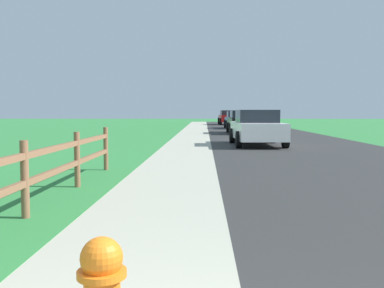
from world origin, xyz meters
TOP-DOWN VIEW (x-y plane):
  - ground_plane at (0.00, 25.00)m, footprint 120.00×120.00m
  - road_asphalt at (3.50, 27.00)m, footprint 7.00×66.00m
  - curb_concrete at (-3.00, 27.00)m, footprint 6.00×66.00m
  - grass_verge at (-4.50, 27.00)m, footprint 5.00×66.00m
  - rail_fence at (-2.69, 4.51)m, footprint 0.11×9.88m
  - parked_suv_white at (1.93, 17.52)m, footprint 2.14×4.65m
  - parked_car_black at (2.26, 27.71)m, footprint 2.06×4.96m
  - parked_car_blue at (2.49, 36.34)m, footprint 2.12×4.69m
  - parked_car_red at (2.32, 46.86)m, footprint 2.21×4.57m

SIDE VIEW (x-z plane):
  - ground_plane at x=0.00m, z-range 0.00..0.00m
  - road_asphalt at x=3.50m, z-range 0.00..0.01m
  - curb_concrete at x=-3.00m, z-range 0.00..0.01m
  - grass_verge at x=-4.50m, z-range 0.00..0.01m
  - rail_fence at x=-2.69m, z-range 0.09..1.14m
  - parked_car_blue at x=2.49m, z-range 0.00..1.44m
  - parked_suv_white at x=1.93m, z-range 0.00..1.49m
  - parked_car_black at x=2.26m, z-range 0.02..1.51m
  - parked_car_red at x=2.32m, z-range 0.03..1.58m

